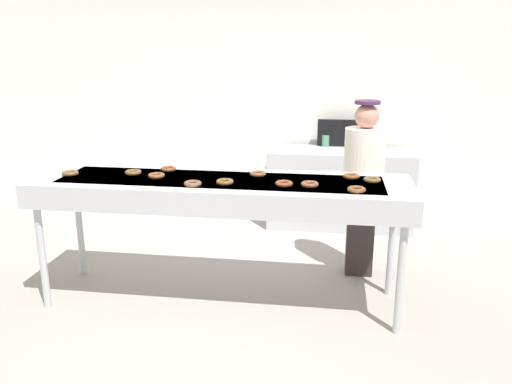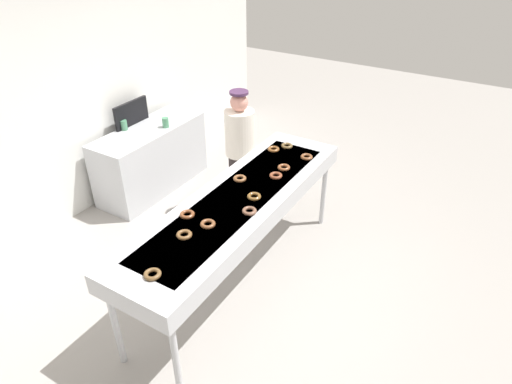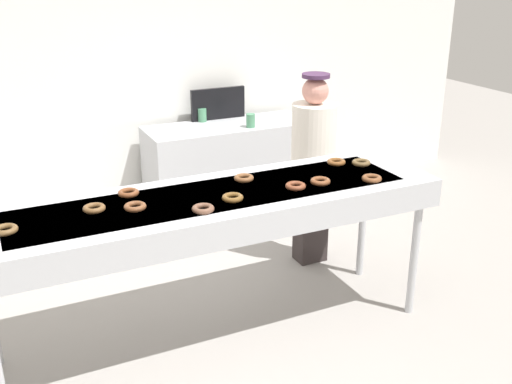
% 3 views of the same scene
% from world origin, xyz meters
% --- Properties ---
extents(ground_plane, '(16.00, 16.00, 0.00)m').
position_xyz_m(ground_plane, '(0.00, 0.00, 0.00)').
color(ground_plane, '#9E9993').
extents(back_wall, '(8.00, 0.12, 2.83)m').
position_xyz_m(back_wall, '(0.00, 2.47, 1.42)').
color(back_wall, white).
rests_on(back_wall, ground).
extents(fryer_conveyor, '(2.92, 0.78, 1.02)m').
position_xyz_m(fryer_conveyor, '(0.00, 0.00, 0.93)').
color(fryer_conveyor, '#B7BABF').
rests_on(fryer_conveyor, ground).
extents(chocolate_donut_0, '(0.16, 0.16, 0.03)m').
position_xyz_m(chocolate_donut_0, '(-0.50, -0.02, 1.04)').
color(chocolate_donut_0, brown).
rests_on(chocolate_donut_0, fryer_conveyor).
extents(chocolate_donut_1, '(0.18, 0.18, 0.03)m').
position_xyz_m(chocolate_donut_1, '(-1.21, -0.04, 1.04)').
color(chocolate_donut_1, brown).
rests_on(chocolate_donut_1, fryer_conveyor).
extents(chocolate_donut_2, '(0.18, 0.18, 0.03)m').
position_xyz_m(chocolate_donut_2, '(1.15, 0.09, 1.04)').
color(chocolate_donut_2, brown).
rests_on(chocolate_donut_2, fryer_conveyor).
extents(chocolate_donut_3, '(0.18, 0.18, 0.03)m').
position_xyz_m(chocolate_donut_3, '(0.07, -0.13, 1.04)').
color(chocolate_donut_3, brown).
rests_on(chocolate_donut_3, fryer_conveyor).
extents(chocolate_donut_4, '(0.18, 0.18, 0.03)m').
position_xyz_m(chocolate_donut_4, '(0.51, -0.12, 1.04)').
color(chocolate_donut_4, brown).
rests_on(chocolate_donut_4, fryer_conveyor).
extents(chocolate_donut_5, '(0.17, 0.17, 0.03)m').
position_xyz_m(chocolate_donut_5, '(0.69, -0.11, 1.04)').
color(chocolate_donut_5, brown).
rests_on(chocolate_donut_5, fryer_conveyor).
extents(chocolate_donut_6, '(0.17, 0.17, 0.03)m').
position_xyz_m(chocolate_donut_6, '(0.27, 0.16, 1.04)').
color(chocolate_donut_6, brown).
rests_on(chocolate_donut_6, fryer_conveyor).
extents(chocolate_donut_7, '(0.18, 0.18, 0.03)m').
position_xyz_m(chocolate_donut_7, '(-0.72, 0.06, 1.04)').
color(chocolate_donut_7, brown).
rests_on(chocolate_donut_7, fryer_conveyor).
extents(chocolate_donut_8, '(0.17, 0.17, 0.03)m').
position_xyz_m(chocolate_donut_8, '(-0.16, -0.22, 1.04)').
color(chocolate_donut_8, brown).
rests_on(chocolate_donut_8, fryer_conveyor).
extents(chocolate_donut_9, '(0.13, 0.13, 0.03)m').
position_xyz_m(chocolate_donut_9, '(1.00, 0.18, 1.04)').
color(chocolate_donut_9, brown).
rests_on(chocolate_donut_9, fryer_conveyor).
extents(chocolate_donut_10, '(0.17, 0.17, 0.03)m').
position_xyz_m(chocolate_donut_10, '(1.03, -0.21, 1.04)').
color(chocolate_donut_10, brown).
rests_on(chocolate_donut_10, fryer_conveyor).
extents(chocolate_donut_11, '(0.17, 0.17, 0.03)m').
position_xyz_m(chocolate_donut_11, '(-0.48, 0.22, 1.04)').
color(chocolate_donut_11, brown).
rests_on(chocolate_donut_11, fryer_conveyor).
extents(worker_baker, '(0.35, 0.35, 1.57)m').
position_xyz_m(worker_baker, '(1.13, 0.71, 0.89)').
color(worker_baker, '#2E2626').
rests_on(worker_baker, ground).
extents(prep_counter, '(1.61, 0.61, 0.88)m').
position_xyz_m(prep_counter, '(0.95, 2.02, 0.44)').
color(prep_counter, '#B7BABF').
rests_on(prep_counter, ground).
extents(paper_cup_0, '(0.08, 0.08, 0.13)m').
position_xyz_m(paper_cup_0, '(0.77, 2.25, 0.95)').
color(paper_cup_0, '#4C8C66').
rests_on(paper_cup_0, prep_counter).
extents(paper_cup_1, '(0.08, 0.08, 0.13)m').
position_xyz_m(paper_cup_1, '(1.11, 1.84, 0.95)').
color(paper_cup_1, '#4C8C66').
rests_on(paper_cup_1, prep_counter).
extents(menu_display, '(0.56, 0.04, 0.31)m').
position_xyz_m(menu_display, '(0.95, 2.28, 1.04)').
color(menu_display, black).
rests_on(menu_display, prep_counter).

